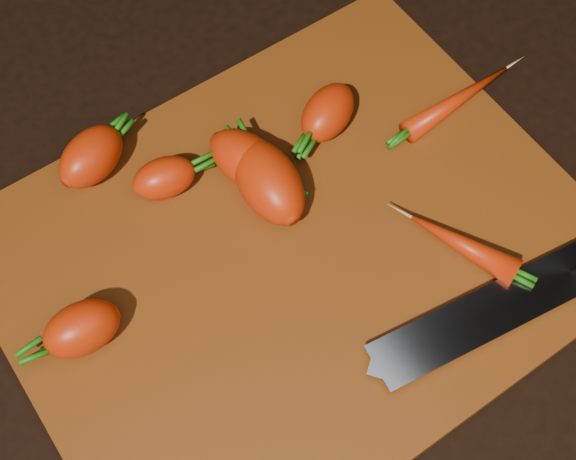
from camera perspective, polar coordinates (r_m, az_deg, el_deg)
ground at (r=0.71m, az=0.46°, el=-1.90°), size 2.00×2.00×0.01m
cutting_board at (r=0.70m, az=0.46°, el=-1.51°), size 0.50×0.40×0.01m
carrot_0 at (r=0.74m, az=-13.82°, el=5.10°), size 0.08×0.07×0.04m
carrot_1 at (r=0.67m, az=-14.46°, el=-6.80°), size 0.07×0.05×0.04m
carrot_2 at (r=0.72m, az=-2.83°, el=4.93°), size 0.07×0.09×0.05m
carrot_3 at (r=0.70m, az=-1.38°, el=3.45°), size 0.06×0.09×0.05m
carrot_4 at (r=0.75m, az=2.85°, el=8.35°), size 0.08×0.07×0.04m
carrot_5 at (r=0.72m, az=-8.79°, el=3.68°), size 0.06×0.05×0.04m
carrot_6 at (r=0.79m, az=11.97°, el=9.04°), size 0.13×0.03×0.02m
carrot_7 at (r=0.70m, az=12.34°, el=-1.06°), size 0.06×0.10×0.03m
knife at (r=0.70m, az=16.46°, el=-4.45°), size 0.39×0.09×0.02m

